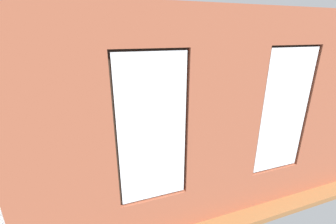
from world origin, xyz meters
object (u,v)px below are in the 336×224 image
object	(u,v)px
candle_jar	(165,123)
potted_plant_foreground_right	(74,111)
couch_left	(250,131)
potted_plant_by_left_couch	(211,117)
potted_plant_between_couches	(246,145)
tv_flatscreen	(52,141)
papasan_chair	(142,111)
media_console	(57,166)
remote_black	(141,131)
couch_by_window	(186,178)
coffee_table	(154,129)
table_plant_small	(154,123)
remote_gray	(147,127)
cup_ceramic	(159,127)
potted_plant_mid_room_small	(177,120)
potted_plant_corner_near_left	(208,97)

from	to	relation	value
candle_jar	potted_plant_foreground_right	size ratio (longest dim) A/B	0.11
couch_left	potted_plant_foreground_right	distance (m)	5.25
potted_plant_by_left_couch	potted_plant_between_couches	xyz separation A→B (m)	(0.80, 2.69, 0.45)
tv_flatscreen	papasan_chair	xyz separation A→B (m)	(-2.39, -2.31, -0.41)
potted_plant_by_left_couch	media_console	bearing A→B (deg)	16.94
remote_black	couch_by_window	bearing A→B (deg)	-59.22
couch_left	coffee_table	size ratio (longest dim) A/B	1.45
couch_by_window	candle_jar	distance (m)	2.46
table_plant_small	potted_plant_between_couches	world-z (taller)	potted_plant_between_couches
table_plant_small	remote_gray	distance (m)	0.23
remote_black	cup_ceramic	bearing A→B (deg)	21.52
couch_by_window	coffee_table	xyz separation A→B (m)	(-0.04, -2.28, 0.04)
candle_jar	potted_plant_mid_room_small	xyz separation A→B (m)	(-0.46, -0.20, -0.05)
coffee_table	potted_plant_foreground_right	world-z (taller)	potted_plant_foreground_right
table_plant_small	potted_plant_foreground_right	distance (m)	2.64
table_plant_small	remote_black	distance (m)	0.43
media_console	potted_plant_foreground_right	bearing A→B (deg)	-96.80
table_plant_small	couch_by_window	bearing A→B (deg)	88.87
remote_black	potted_plant_corner_near_left	xyz separation A→B (m)	(-3.04, -1.80, 0.17)
coffee_table	media_console	distance (m)	2.55
remote_gray	potted_plant_by_left_couch	size ratio (longest dim) A/B	0.35
remote_gray	cup_ceramic	bearing A→B (deg)	15.76
cup_ceramic	remote_gray	distance (m)	0.35
coffee_table	papasan_chair	distance (m)	1.42
couch_left	potted_plant_foreground_right	xyz separation A→B (m)	(4.58, -2.55, 0.30)
potted_plant_mid_room_small	potted_plant_between_couches	distance (m)	2.63
table_plant_small	potted_plant_by_left_couch	size ratio (longest dim) A/B	0.51
papasan_chair	potted_plant_by_left_couch	size ratio (longest dim) A/B	2.25
potted_plant_mid_room_small	potted_plant_corner_near_left	distance (m)	2.26
potted_plant_between_couches	candle_jar	bearing A→B (deg)	-68.59
potted_plant_corner_near_left	potted_plant_between_couches	size ratio (longest dim) A/B	0.69
media_console	potted_plant_between_couches	bearing A→B (deg)	160.15
remote_gray	potted_plant_foreground_right	xyz separation A→B (m)	(1.92, -1.52, 0.20)
potted_plant_by_left_couch	potted_plant_between_couches	distance (m)	2.84
table_plant_small	potted_plant_between_couches	distance (m)	2.58
cup_ceramic	tv_flatscreen	world-z (taller)	tv_flatscreen
couch_left	table_plant_small	distance (m)	2.67
remote_gray	potted_plant_mid_room_small	xyz separation A→B (m)	(-0.99, -0.24, -0.01)
papasan_chair	potted_plant_between_couches	size ratio (longest dim) A/B	0.86
coffee_table	potted_plant_foreground_right	distance (m)	2.66
table_plant_small	remote_black	size ratio (longest dim) A/B	1.47
couch_left	candle_jar	distance (m)	2.39
remote_black	potted_plant_mid_room_small	bearing A→B (deg)	42.51
coffee_table	remote_black	size ratio (longest dim) A/B	7.78
potted_plant_between_couches	couch_by_window	bearing A→B (deg)	2.52
remote_gray	potted_plant_corner_near_left	size ratio (longest dim) A/B	0.19
remote_gray	potted_plant_between_couches	distance (m)	2.76
coffee_table	remote_black	bearing A→B (deg)	17.10
coffee_table	cup_ceramic	bearing A→B (deg)	129.10
coffee_table	media_console	world-z (taller)	media_console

